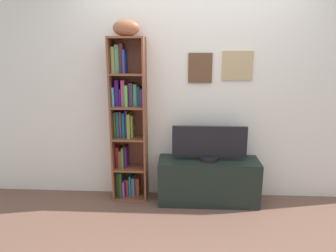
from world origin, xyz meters
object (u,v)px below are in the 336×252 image
object	(u,v)px
football	(126,28)
tv_stand	(208,181)
bookshelf	(127,123)
television	(209,143)

from	to	relation	value
football	tv_stand	xyz separation A→B (m)	(0.89, -0.06, -1.65)
bookshelf	football	distance (m)	1.02
bookshelf	television	world-z (taller)	bookshelf
bookshelf	football	bearing A→B (deg)	-47.80
football	television	world-z (taller)	football
football	television	distance (m)	1.50
tv_stand	television	xyz separation A→B (m)	(-0.00, 0.00, 0.44)
bookshelf	television	distance (m)	0.94
bookshelf	football	world-z (taller)	football
football	tv_stand	size ratio (longest dim) A/B	0.25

